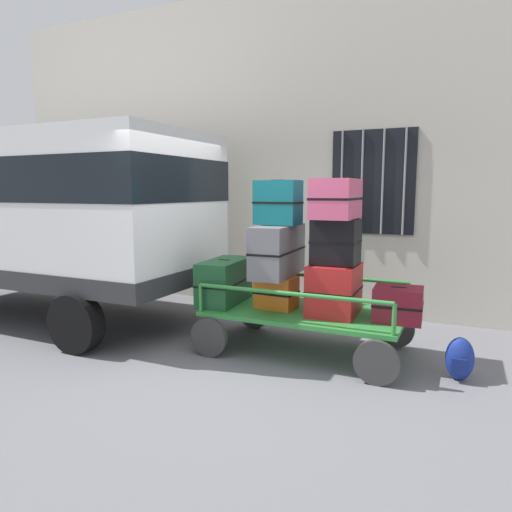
{
  "coord_description": "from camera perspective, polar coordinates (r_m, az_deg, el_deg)",
  "views": [
    {
      "loc": [
        2.14,
        -4.53,
        1.87
      ],
      "look_at": [
        -0.17,
        0.48,
        1.1
      ],
      "focal_mm": 32.59,
      "sensor_mm": 36.0,
      "label": 1
    }
  ],
  "objects": [
    {
      "name": "ground_plane",
      "position": [
        5.35,
        -0.52,
        -12.53
      ],
      "size": [
        40.0,
        40.0,
        0.0
      ],
      "primitive_type": "plane",
      "color": "slate"
    },
    {
      "name": "backpack",
      "position": [
        5.14,
        23.72,
        -11.52
      ],
      "size": [
        0.27,
        0.22,
        0.44
      ],
      "color": "navy",
      "rests_on": "ground"
    },
    {
      "name": "van",
      "position": [
        7.5,
        -24.37,
        5.41
      ],
      "size": [
        4.94,
        2.23,
        2.63
      ],
      "color": "white",
      "rests_on": "ground"
    },
    {
      "name": "suitcase_midleft_bottom",
      "position": [
        5.5,
        2.52,
        -4.45
      ],
      "size": [
        0.49,
        0.36,
        0.39
      ],
      "color": "orange",
      "rests_on": "luggage_cart"
    },
    {
      "name": "suitcase_center_middle",
      "position": [
        5.21,
        9.79,
        1.77
      ],
      "size": [
        0.51,
        0.47,
        0.5
      ],
      "color": "black",
      "rests_on": "suitcase_center_bottom"
    },
    {
      "name": "suitcase_center_bottom",
      "position": [
        5.28,
        9.59,
        -4.06
      ],
      "size": [
        0.54,
        0.66,
        0.57
      ],
      "color": "#B21E1E",
      "rests_on": "luggage_cart"
    },
    {
      "name": "suitcase_left_bottom",
      "position": [
        5.77,
        -3.87,
        -3.1
      ],
      "size": [
        0.49,
        0.93,
        0.54
      ],
      "color": "#194C28",
      "rests_on": "luggage_cart"
    },
    {
      "name": "luggage_cart",
      "position": [
        5.48,
        6.02,
        -7.58
      ],
      "size": [
        2.33,
        1.27,
        0.5
      ],
      "color": "#2D8438",
      "rests_on": "ground"
    },
    {
      "name": "suitcase_center_top",
      "position": [
        5.15,
        9.82,
        6.93
      ],
      "size": [
        0.45,
        0.72,
        0.44
      ],
      "color": "#CC4C72",
      "rests_on": "suitcase_center_middle"
    },
    {
      "name": "building_wall",
      "position": [
        7.43,
        8.16,
        12.73
      ],
      "size": [
        12.0,
        0.38,
        5.0
      ],
      "color": "beige",
      "rests_on": "ground"
    },
    {
      "name": "suitcase_midleft_middle",
      "position": [
        5.44,
        2.67,
        0.69
      ],
      "size": [
        0.43,
        0.99,
        0.6
      ],
      "color": "slate",
      "rests_on": "suitcase_midleft_bottom"
    },
    {
      "name": "suitcase_midright_bottom",
      "position": [
        5.17,
        17.02,
        -5.69
      ],
      "size": [
        0.53,
        0.45,
        0.37
      ],
      "color": "maroon",
      "rests_on": "luggage_cart"
    },
    {
      "name": "cart_railing",
      "position": [
        5.39,
        6.08,
        -3.8
      ],
      "size": [
        2.2,
        1.14,
        0.33
      ],
      "color": "#2D8438",
      "rests_on": "luggage_cart"
    },
    {
      "name": "suitcase_midleft_top",
      "position": [
        5.39,
        2.7,
        6.57
      ],
      "size": [
        0.53,
        0.33,
        0.52
      ],
      "color": "#0F5960",
      "rests_on": "suitcase_midleft_middle"
    }
  ]
}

